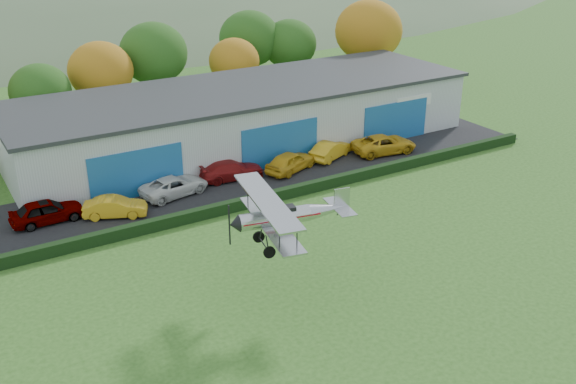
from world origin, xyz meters
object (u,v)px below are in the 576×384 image
car_0 (47,211)px  car_5 (331,150)px  car_6 (384,144)px  car_1 (115,207)px  hangar (246,116)px  car_2 (174,186)px  car_3 (231,170)px  car_4 (290,161)px  biplane (285,215)px

car_0 → car_5: bearing=-91.0°
car_6 → car_1: bearing=99.1°
hangar → car_6: hangar is taller
car_0 → car_2: 9.03m
hangar → car_3: size_ratio=7.98×
car_1 → car_4: car_4 is taller
car_3 → car_4: size_ratio=1.07×
car_1 → car_4: 14.61m
hangar → car_5: bearing=-56.7°
car_5 → car_4: bearing=75.6°
car_0 → biplane: size_ratio=0.61×
car_3 → car_6: size_ratio=0.90×
hangar → car_4: size_ratio=8.54×
car_3 → car_4: 4.90m
car_0 → car_1: size_ratio=1.12×
car_0 → biplane: bearing=-150.3°
car_4 → car_6: (9.08, -0.54, -0.02)m
car_3 → hangar: bearing=-29.5°
car_5 → biplane: size_ratio=0.58×
car_0 → car_4: bearing=-93.1°
car_4 → biplane: biplane is taller
car_0 → car_6: size_ratio=0.84×
car_5 → car_0: bearing=66.7°
hangar → car_4: 7.72m
car_6 → car_2: bearing=95.3°
hangar → car_3: 8.29m
car_1 → car_3: car_3 is taller
car_4 → car_6: bearing=-114.1°
car_5 → car_6: car_6 is taller
hangar → biplane: (-9.34, -22.46, 2.03)m
car_3 → car_5: car_5 is taller
car_0 → car_1: bearing=-111.2°
car_3 → biplane: (-4.61, -15.92, 3.90)m
car_6 → biplane: bearing=136.0°
car_6 → car_0: bearing=95.9°
car_0 → car_5: (23.16, 0.20, -0.07)m
car_5 → biplane: bearing=114.8°
car_0 → car_4: car_4 is taller
car_2 → car_5: car_5 is taller
car_1 → car_2: (4.84, 1.34, 0.01)m
car_4 → biplane: size_ratio=0.61×
car_4 → car_0: bearing=67.7°
car_1 → car_5: 19.05m
car_0 → car_4: (18.76, -0.52, 0.00)m
car_5 → hangar: bearing=9.5°
car_2 → car_3: size_ratio=1.01×
car_6 → hangar: bearing=56.7°
car_2 → car_5: 14.13m
car_5 → car_6: 4.85m
hangar → car_6: bearing=-41.4°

